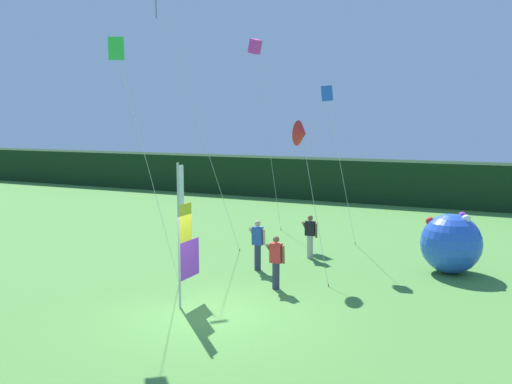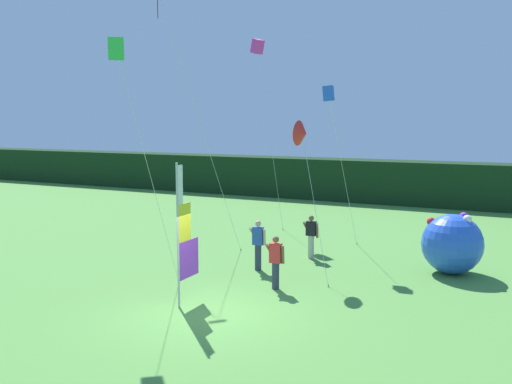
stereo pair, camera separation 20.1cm
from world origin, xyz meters
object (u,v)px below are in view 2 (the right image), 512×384
Objects in this scene: person_near_banner at (311,236)px; person_mid_field at (276,261)px; person_far_left at (258,244)px; inflatable_balloon at (452,244)px; banner_flag at (184,237)px; kite_green_box_2 at (116,50)px; kite_red_delta_4 at (302,134)px; kite_blue_box_5 at (329,95)px; kite_magenta_box_0 at (258,47)px; kite_black_diamond_3 at (166,18)px.

person_near_banner is 0.99× the size of person_mid_field.
inflatable_balloon reaches higher than person_far_left.
banner_flag is at bearing -133.89° from inflatable_balloon.
inflatable_balloon is 12.19m from kite_green_box_2.
person_near_banner is (1.33, 6.39, -1.04)m from banner_flag.
person_far_left is 7.71m from kite_green_box_2.
kite_red_delta_4 is (1.48, 5.03, 2.72)m from banner_flag.
kite_green_box_2 reaches higher than kite_red_delta_4.
kite_blue_box_5 reaches higher than inflatable_balloon.
inflatable_balloon is at bearing -29.25° from kite_magenta_box_0.
person_mid_field is at bearing -50.25° from person_far_left.
banner_flag is 2.43× the size of person_mid_field.
banner_flag is at bearing -0.55° from kite_green_box_2.
person_far_left is 4.01m from kite_red_delta_4.
person_far_left is at bearing -114.07° from person_near_banner.
kite_magenta_box_0 reaches higher than person_near_banner.
inflatable_balloon is 0.23× the size of kite_magenta_box_0.
inflatable_balloon is (4.92, 0.11, 0.15)m from person_near_banner.
kite_red_delta_4 reaches higher than person_far_left.
person_mid_field is 0.26× the size of kite_blue_box_5.
person_near_banner is 10.71m from kite_magenta_box_0.
kite_green_box_2 is at bearing -142.37° from inflatable_balloon.
kite_black_diamond_3 is at bearing 111.46° from kite_green_box_2.
kite_red_delta_4 reaches higher than person_mid_field.
kite_magenta_box_0 is (-4.92, 5.62, 7.68)m from person_near_banner.
kite_green_box_2 is 1.16× the size of kite_blue_box_5.
kite_green_box_2 is at bearing -118.67° from person_near_banner.
banner_flag is 0.62× the size of kite_blue_box_5.
person_near_banner is 0.79× the size of inflatable_balloon.
banner_flag is at bearing -125.45° from person_mid_field.
kite_magenta_box_0 is 7.06m from kite_blue_box_5.
kite_green_box_2 is (-8.41, -6.48, 6.00)m from inflatable_balloon.
person_near_banner is at bearing 61.33° from kite_green_box_2.
kite_green_box_2 is at bearing -68.54° from kite_black_diamond_3.
person_far_left is 0.23× the size of kite_green_box_2.
kite_black_diamond_3 is (-6.00, 3.13, 8.07)m from person_mid_field.
person_near_banner is 0.18× the size of kite_magenta_box_0.
person_far_left is 6.42m from kite_blue_box_5.
inflatable_balloon is (5.96, 2.44, 0.09)m from person_far_left.
kite_blue_box_5 is at bearing -40.13° from kite_magenta_box_0.
kite_red_delta_4 is at bearing 54.07° from kite_green_box_2.
kite_magenta_box_0 reaches higher than banner_flag.
kite_green_box_2 is (1.43, -11.99, -1.53)m from kite_magenta_box_0.
kite_blue_box_5 reaches higher than person_mid_field.
inflatable_balloon is 0.28× the size of kite_green_box_2.
person_far_left is at bearing -107.52° from kite_blue_box_5.
person_near_banner is 0.16× the size of kite_black_diamond_3.
person_mid_field is (0.36, -4.02, 0.01)m from person_near_banner.
kite_black_diamond_3 is at bearing 152.47° from person_mid_field.
kite_magenta_box_0 is at bearing 115.99° from person_far_left.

